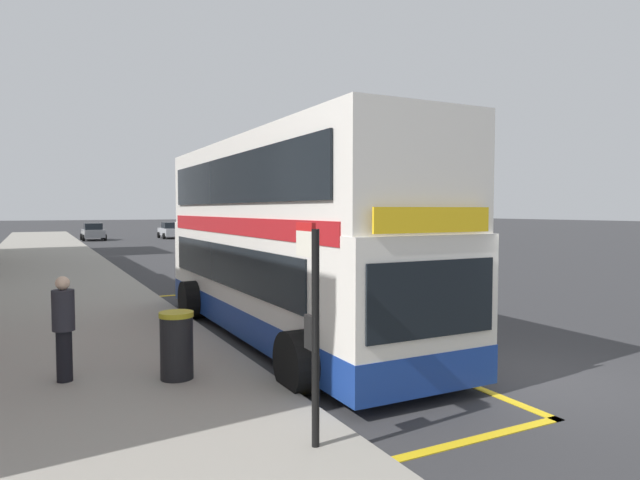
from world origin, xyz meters
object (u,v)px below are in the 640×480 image
double_decker_bus (284,245)px  parked_car_grey_across (93,232)px  bus_stop_sign (312,313)px  litter_bin (177,345)px  pedestrian_waiting_near_sign (64,324)px  parked_car_silver_distant (171,230)px

double_decker_bus → parked_car_grey_across: double_decker_bus is taller
bus_stop_sign → litter_bin: 3.47m
pedestrian_waiting_near_sign → litter_bin: (1.62, -0.68, -0.37)m
double_decker_bus → parked_car_grey_across: bearing=90.2°
parked_car_silver_distant → parked_car_grey_across: bearing=2.4°
double_decker_bus → parked_car_silver_distant: size_ratio=2.51×
pedestrian_waiting_near_sign → litter_bin: 1.79m
parked_car_grey_across → litter_bin: 47.01m
parked_car_silver_distant → pedestrian_waiting_near_sign: (-11.71, -46.56, 0.25)m
parked_car_silver_distant → parked_car_grey_across: size_ratio=1.00×
bus_stop_sign → pedestrian_waiting_near_sign: size_ratio=1.53×
bus_stop_sign → parked_car_grey_across: bearing=87.7°
parked_car_grey_across → pedestrian_waiting_near_sign: bearing=81.9°
bus_stop_sign → pedestrian_waiting_near_sign: bearing=122.1°
bus_stop_sign → parked_car_silver_distant: (9.26, 50.46, -0.87)m
parked_car_silver_distant → pedestrian_waiting_near_sign: 48.01m
bus_stop_sign → parked_car_silver_distant: bus_stop_sign is taller
double_decker_bus → pedestrian_waiting_near_sign: 5.08m
pedestrian_waiting_near_sign → parked_car_grey_across: bearing=84.5°
bus_stop_sign → pedestrian_waiting_near_sign: 4.65m
parked_car_grey_across → pedestrian_waiting_near_sign: 46.47m
parked_car_silver_distant → parked_car_grey_across: 7.29m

